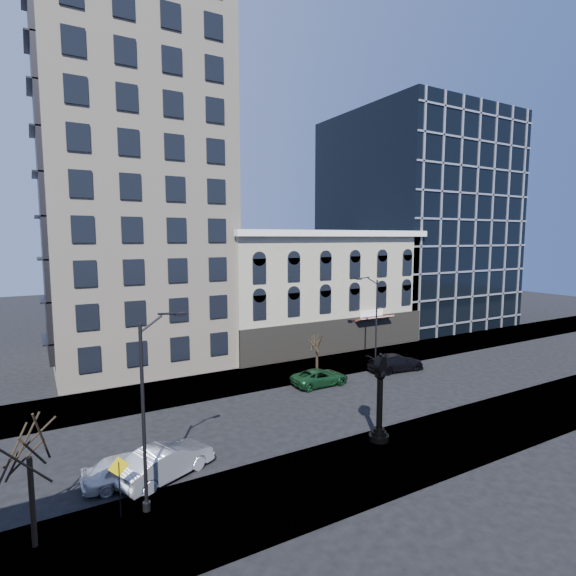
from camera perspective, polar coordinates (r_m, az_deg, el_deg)
ground at (r=31.41m, az=0.47°, el=-15.61°), size 160.00×160.00×0.00m
sidewalk_far at (r=38.10m, az=-5.72°, el=-11.53°), size 160.00×6.00×0.12m
sidewalk_near at (r=25.43m, az=10.25°, el=-21.13°), size 160.00×6.00×0.12m
cream_tower at (r=45.48m, az=-19.24°, el=15.62°), size 15.90×15.40×42.50m
victorian_row at (r=49.29m, az=3.23°, el=-0.32°), size 22.60×11.19×12.50m
glass_office at (r=65.60m, az=15.77°, el=8.13°), size 20.00×20.15×28.00m
street_clock at (r=27.03m, az=11.57°, el=-13.89°), size 1.17×1.17×5.17m
street_lamp_near at (r=20.03m, az=-16.49°, el=-8.69°), size 2.20×0.81×8.65m
street_lamp_far at (r=41.34m, az=10.51°, el=-1.18°), size 2.14×0.53×8.30m
bare_tree_near at (r=19.93m, az=-30.14°, el=-16.13°), size 3.32×3.32×5.71m
bare_tree_far at (r=39.46m, az=3.72°, el=-6.24°), size 2.34×2.34×4.01m
warning_sign at (r=21.37m, az=-20.66°, el=-21.42°), size 0.86×0.16×2.65m
car_near_a at (r=24.48m, az=-19.44°, el=-20.77°), size 4.37×1.78×1.48m
car_near_b at (r=24.42m, az=-15.27°, el=-20.49°), size 5.25×3.52×1.64m
car_far_a at (r=36.72m, az=4.08°, el=-11.23°), size 4.74×2.25×1.31m
car_far_b at (r=41.50m, az=13.52°, el=-9.16°), size 5.43×2.66×1.52m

